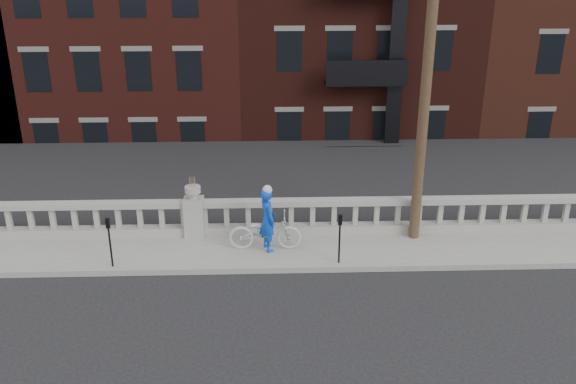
# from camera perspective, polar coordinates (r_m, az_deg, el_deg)

# --- Properties ---
(ground) EXTENTS (120.00, 120.00, 0.00)m
(ground) POSITION_cam_1_polar(r_m,az_deg,el_deg) (15.20, -9.71, -10.84)
(ground) COLOR black
(ground) RESTS_ON ground
(sidewalk) EXTENTS (32.00, 2.20, 0.15)m
(sidewalk) POSITION_cam_1_polar(r_m,az_deg,el_deg) (17.73, -8.53, -5.31)
(sidewalk) COLOR gray
(sidewalk) RESTS_ON ground
(balustrade) EXTENTS (28.00, 0.34, 1.03)m
(balustrade) POSITION_cam_1_polar(r_m,az_deg,el_deg) (18.32, -8.32, -2.36)
(balustrade) COLOR gray
(balustrade) RESTS_ON sidewalk
(planter_pedestal) EXTENTS (0.55, 0.55, 1.76)m
(planter_pedestal) POSITION_cam_1_polar(r_m,az_deg,el_deg) (18.25, -8.35, -1.81)
(planter_pedestal) COLOR gray
(planter_pedestal) RESTS_ON sidewalk
(lower_level) EXTENTS (80.00, 44.00, 20.80)m
(lower_level) POSITION_cam_1_polar(r_m,az_deg,el_deg) (36.09, -4.43, 13.48)
(lower_level) COLOR #605E59
(lower_level) RESTS_ON ground
(utility_pole) EXTENTS (1.60, 0.28, 10.00)m
(utility_pole) POSITION_cam_1_polar(r_m,az_deg,el_deg) (16.95, 12.38, 11.69)
(utility_pole) COLOR #422D1E
(utility_pole) RESTS_ON sidewalk
(parking_meter_c) EXTENTS (0.10, 0.09, 1.36)m
(parking_meter_c) POSITION_cam_1_polar(r_m,az_deg,el_deg) (16.92, -15.60, -3.86)
(parking_meter_c) COLOR black
(parking_meter_c) RESTS_ON sidewalk
(parking_meter_d) EXTENTS (0.10, 0.09, 1.36)m
(parking_meter_d) POSITION_cam_1_polar(r_m,az_deg,el_deg) (16.53, 4.62, -3.70)
(parking_meter_d) COLOR black
(parking_meter_d) RESTS_ON sidewalk
(bicycle) EXTENTS (1.98, 0.72, 1.03)m
(bicycle) POSITION_cam_1_polar(r_m,az_deg,el_deg) (17.35, -2.05, -3.51)
(bicycle) COLOR silver
(bicycle) RESTS_ON sidewalk
(cyclist) EXTENTS (0.62, 0.75, 1.76)m
(cyclist) POSITION_cam_1_polar(r_m,az_deg,el_deg) (17.15, -1.82, -2.48)
(cyclist) COLOR blue
(cyclist) RESTS_ON sidewalk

